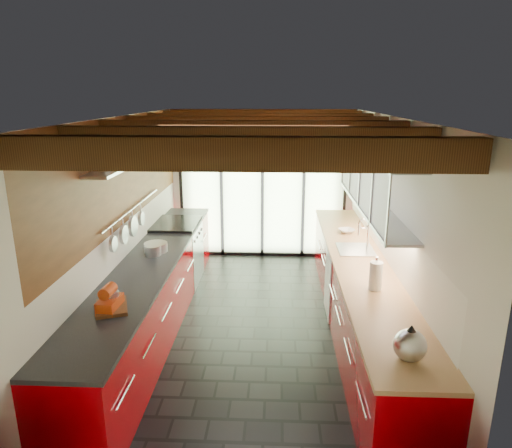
{
  "coord_description": "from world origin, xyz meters",
  "views": [
    {
      "loc": [
        0.26,
        -5.18,
        2.85
      ],
      "look_at": [
        -0.0,
        0.4,
        1.25
      ],
      "focal_mm": 32.0,
      "sensor_mm": 36.0,
      "label": 1
    }
  ],
  "objects_px": {
    "paper_towel": "(376,276)",
    "stand_mixer": "(110,300)",
    "soap_bottle": "(375,280)",
    "kettle": "(410,343)",
    "bowl": "(347,231)"
  },
  "relations": [
    {
      "from": "stand_mixer",
      "to": "paper_towel",
      "type": "relative_size",
      "value": 0.84
    },
    {
      "from": "paper_towel",
      "to": "soap_bottle",
      "type": "distance_m",
      "value": 0.05
    },
    {
      "from": "bowl",
      "to": "paper_towel",
      "type": "bearing_deg",
      "value": -90.0
    },
    {
      "from": "kettle",
      "to": "soap_bottle",
      "type": "relative_size",
      "value": 1.59
    },
    {
      "from": "kettle",
      "to": "paper_towel",
      "type": "bearing_deg",
      "value": 90.0
    },
    {
      "from": "stand_mixer",
      "to": "paper_towel",
      "type": "xyz_separation_m",
      "value": [
        2.54,
        0.58,
        0.05
      ]
    },
    {
      "from": "paper_towel",
      "to": "stand_mixer",
      "type": "bearing_deg",
      "value": -167.22
    },
    {
      "from": "soap_bottle",
      "to": "bowl",
      "type": "xyz_separation_m",
      "value": [
        0.0,
        1.99,
        -0.07
      ]
    },
    {
      "from": "stand_mixer",
      "to": "soap_bottle",
      "type": "bearing_deg",
      "value": 12.87
    },
    {
      "from": "paper_towel",
      "to": "soap_bottle",
      "type": "height_order",
      "value": "paper_towel"
    },
    {
      "from": "stand_mixer",
      "to": "soap_bottle",
      "type": "height_order",
      "value": "stand_mixer"
    },
    {
      "from": "kettle",
      "to": "bowl",
      "type": "bearing_deg",
      "value": 90.0
    },
    {
      "from": "soap_bottle",
      "to": "bowl",
      "type": "distance_m",
      "value": 1.99
    },
    {
      "from": "kettle",
      "to": "bowl",
      "type": "xyz_separation_m",
      "value": [
        -0.0,
        3.26,
        -0.1
      ]
    },
    {
      "from": "soap_bottle",
      "to": "paper_towel",
      "type": "bearing_deg",
      "value": -90.0
    }
  ]
}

